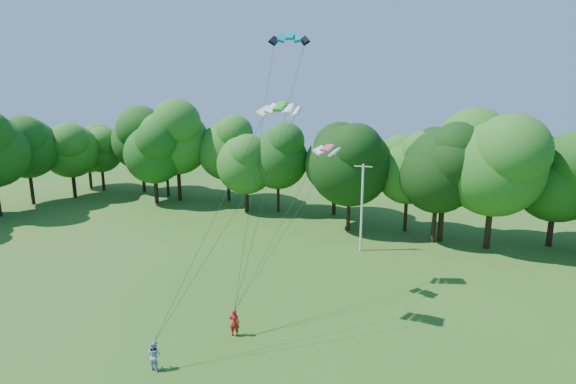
% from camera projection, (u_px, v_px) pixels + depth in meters
% --- Properties ---
extents(utility_pole, '(1.63, 0.29, 8.15)m').
position_uv_depth(utility_pole, '(362.00, 207.00, 40.99)').
color(utility_pole, silver).
rests_on(utility_pole, ground).
extents(kite_flyer_left, '(0.73, 0.59, 1.73)m').
position_uv_depth(kite_flyer_left, '(234.00, 323.00, 27.09)').
color(kite_flyer_left, '#B31717').
rests_on(kite_flyer_left, ground).
extents(kite_flyer_right, '(0.82, 0.65, 1.65)m').
position_uv_depth(kite_flyer_right, '(154.00, 355.00, 23.81)').
color(kite_flyer_right, '#9DB3DA').
rests_on(kite_flyer_right, ground).
extents(kite_teal, '(2.85, 2.11, 0.65)m').
position_uv_depth(kite_teal, '(289.00, 36.00, 30.57)').
color(kite_teal, '#047892').
rests_on(kite_teal, ground).
extents(kite_green, '(2.57, 1.29, 0.57)m').
position_uv_depth(kite_green, '(280.00, 106.00, 25.84)').
color(kite_green, green).
rests_on(kite_green, ground).
extents(kite_pink, '(2.01, 1.32, 0.42)m').
position_uv_depth(kite_pink, '(327.00, 148.00, 30.37)').
color(kite_pink, '#DB3D79').
rests_on(kite_pink, ground).
extents(tree_back_west, '(8.30, 8.30, 12.08)m').
position_uv_depth(tree_back_west, '(153.00, 147.00, 57.93)').
color(tree_back_west, '#392717').
rests_on(tree_back_west, ground).
extents(tree_back_center, '(7.80, 7.80, 11.34)m').
position_uv_depth(tree_back_center, '(438.00, 171.00, 42.65)').
color(tree_back_center, '#322213').
rests_on(tree_back_center, ground).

